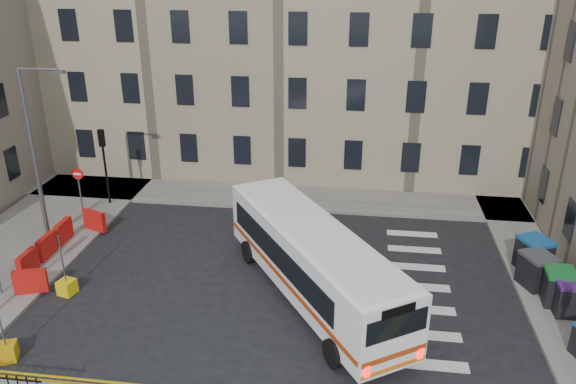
% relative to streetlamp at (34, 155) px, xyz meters
% --- Properties ---
extents(ground, '(120.00, 120.00, 0.00)m').
position_rel_streetlamp_xyz_m(ground, '(13.00, -2.00, -4.34)').
color(ground, black).
rests_on(ground, ground).
extents(pavement_north, '(36.00, 3.20, 0.15)m').
position_rel_streetlamp_xyz_m(pavement_north, '(7.00, 6.60, -4.26)').
color(pavement_north, slate).
rests_on(pavement_north, ground).
extents(pavement_east, '(2.40, 26.00, 0.15)m').
position_rel_streetlamp_xyz_m(pavement_east, '(22.00, 2.00, -4.26)').
color(pavement_east, slate).
rests_on(pavement_east, ground).
extents(pavement_west, '(6.00, 22.00, 0.15)m').
position_rel_streetlamp_xyz_m(pavement_west, '(-1.00, -1.00, -4.26)').
color(pavement_west, slate).
rests_on(pavement_west, ground).
extents(terrace_north, '(38.30, 10.80, 17.20)m').
position_rel_streetlamp_xyz_m(terrace_north, '(6.00, 13.50, 4.28)').
color(terrace_north, gray).
rests_on(terrace_north, ground).
extents(traffic_light_nw, '(0.28, 0.22, 4.10)m').
position_rel_streetlamp_xyz_m(traffic_light_nw, '(1.00, 4.50, -1.47)').
color(traffic_light_nw, black).
rests_on(traffic_light_nw, pavement_west).
extents(streetlamp, '(0.50, 0.22, 8.14)m').
position_rel_streetlamp_xyz_m(streetlamp, '(0.00, 0.00, 0.00)').
color(streetlamp, '#595B5E').
rests_on(streetlamp, pavement_west).
extents(no_entry_north, '(0.60, 0.08, 3.00)m').
position_rel_streetlamp_xyz_m(no_entry_north, '(0.50, 2.50, -2.26)').
color(no_entry_north, '#595B5E').
rests_on(no_entry_north, pavement_west).
extents(roadworks_barriers, '(1.66, 6.26, 1.00)m').
position_rel_streetlamp_xyz_m(roadworks_barriers, '(1.16, -1.50, -3.69)').
color(roadworks_barriers, red).
rests_on(roadworks_barriers, pavement_west).
extents(bus, '(8.01, 10.52, 2.98)m').
position_rel_streetlamp_xyz_m(bus, '(12.69, -2.93, -2.62)').
color(bus, white).
rests_on(bus, ground).
extents(wheelie_bin_b, '(1.05, 1.21, 1.33)m').
position_rel_streetlamp_xyz_m(wheelie_bin_b, '(22.21, -2.84, -3.52)').
color(wheelie_bin_b, black).
rests_on(wheelie_bin_b, pavement_east).
extents(wheelie_bin_c, '(1.18, 1.33, 1.37)m').
position_rel_streetlamp_xyz_m(wheelie_bin_c, '(22.03, -2.23, -3.49)').
color(wheelie_bin_c, black).
rests_on(wheelie_bin_c, pavement_east).
extents(wheelie_bin_d, '(1.51, 1.60, 1.40)m').
position_rel_streetlamp_xyz_m(wheelie_bin_d, '(21.55, -1.10, -3.48)').
color(wheelie_bin_d, black).
rests_on(wheelie_bin_d, pavement_east).
extents(wheelie_bin_e, '(1.55, 1.64, 1.43)m').
position_rel_streetlamp_xyz_m(wheelie_bin_e, '(21.77, 0.22, -3.46)').
color(wheelie_bin_e, black).
rests_on(wheelie_bin_e, pavement_east).
extents(bollard_yellow, '(0.73, 0.73, 0.60)m').
position_rel_streetlamp_xyz_m(bollard_yellow, '(3.00, -3.98, -4.04)').
color(bollard_yellow, yellow).
rests_on(bollard_yellow, ground).
extents(bollard_chevron, '(0.78, 0.78, 0.60)m').
position_rel_streetlamp_xyz_m(bollard_chevron, '(3.00, -8.00, -4.04)').
color(bollard_chevron, '#C9910B').
rests_on(bollard_chevron, ground).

